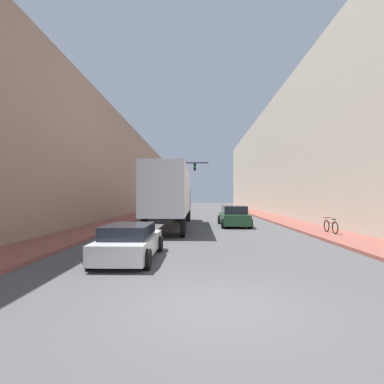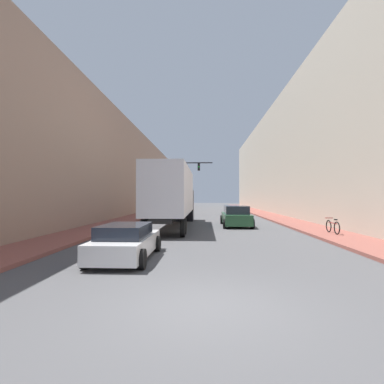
{
  "view_description": "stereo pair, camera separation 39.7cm",
  "coord_description": "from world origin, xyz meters",
  "px_view_note": "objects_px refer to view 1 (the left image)",
  "views": [
    {
      "loc": [
        -0.38,
        -6.15,
        2.25
      ],
      "look_at": [
        -0.69,
        10.19,
        2.5
      ],
      "focal_mm": 28.0,
      "sensor_mm": 36.0,
      "label": 1
    },
    {
      "loc": [
        0.02,
        -6.14,
        2.25
      ],
      "look_at": [
        -0.69,
        10.19,
        2.5
      ],
      "focal_mm": 28.0,
      "sensor_mm": 36.0,
      "label": 2
    }
  ],
  "objects_px": {
    "suv_car": "(234,216)",
    "sedan_car": "(130,242)",
    "traffic_signal_gantry": "(168,176)",
    "parked_bicycle": "(331,226)",
    "semi_truck": "(172,195)"
  },
  "relations": [
    {
      "from": "suv_car",
      "to": "sedan_car",
      "type": "bearing_deg",
      "value": -113.08
    },
    {
      "from": "traffic_signal_gantry",
      "to": "parked_bicycle",
      "type": "bearing_deg",
      "value": -59.9
    },
    {
      "from": "traffic_signal_gantry",
      "to": "parked_bicycle",
      "type": "xyz_separation_m",
      "value": [
        11.31,
        -19.5,
        -4.28
      ]
    },
    {
      "from": "parked_bicycle",
      "to": "sedan_car",
      "type": "bearing_deg",
      "value": -146.48
    },
    {
      "from": "semi_truck",
      "to": "suv_car",
      "type": "relative_size",
      "value": 2.77
    },
    {
      "from": "sedan_car",
      "to": "traffic_signal_gantry",
      "type": "distance_m",
      "value": 26.57
    },
    {
      "from": "sedan_car",
      "to": "suv_car",
      "type": "xyz_separation_m",
      "value": [
        5.19,
        12.17,
        0.13
      ]
    },
    {
      "from": "traffic_signal_gantry",
      "to": "semi_truck",
      "type": "bearing_deg",
      "value": -83.49
    },
    {
      "from": "suv_car",
      "to": "parked_bicycle",
      "type": "distance_m",
      "value": 7.37
    },
    {
      "from": "semi_truck",
      "to": "traffic_signal_gantry",
      "type": "relative_size",
      "value": 2.0
    },
    {
      "from": "sedan_car",
      "to": "parked_bicycle",
      "type": "distance_m",
      "value": 12.14
    },
    {
      "from": "suv_car",
      "to": "traffic_signal_gantry",
      "type": "height_order",
      "value": "traffic_signal_gantry"
    },
    {
      "from": "suv_car",
      "to": "traffic_signal_gantry",
      "type": "distance_m",
      "value": 15.95
    },
    {
      "from": "sedan_car",
      "to": "suv_car",
      "type": "height_order",
      "value": "suv_car"
    },
    {
      "from": "suv_car",
      "to": "traffic_signal_gantry",
      "type": "bearing_deg",
      "value": 114.41
    }
  ]
}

